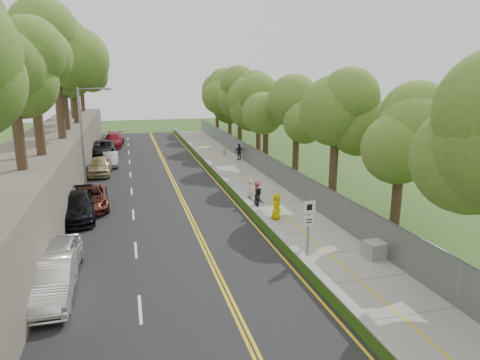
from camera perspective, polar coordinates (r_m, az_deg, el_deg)
The scene contains 26 objects.
ground at distance 24.14m, azimuth 3.76°, elevation -7.65°, with size 140.00×140.00×0.00m, color #33511E.
road at distance 37.37m, azimuth -11.58°, elevation -0.16°, with size 11.20×66.00×0.04m, color black.
sidewalk at distance 38.59m, azimuth 0.27°, elevation 0.57°, with size 4.20×66.00×0.05m, color gray.
jersey_barrier at distance 38.01m, azimuth -3.07°, elevation 0.77°, with size 0.42×66.00×0.60m, color #6CE21D.
rock_embankment at distance 37.43m, azimuth -24.19°, elevation 2.04°, with size 5.00×66.00×4.00m, color #595147.
chainlink_fence at distance 38.98m, azimuth 3.26°, elevation 2.14°, with size 0.04×66.00×2.00m, color slate.
trees_embankment at distance 36.78m, azimuth -24.72°, elevation 15.17°, with size 6.40×66.00×13.00m, color olive, non-canonical shape.
trees_fenceside at distance 39.03m, azimuth 6.72°, elevation 10.97°, with size 7.00×66.00×14.00m, color olive, non-canonical shape.
streetlight at distance 35.67m, azimuth -20.01°, elevation 6.20°, with size 2.52×0.22×8.00m.
signpost at distance 21.20m, azimuth 9.16°, elevation -5.23°, with size 0.62×0.09×3.10m.
construction_barrel at distance 48.63m, azimuth -2.21°, elevation 3.86°, with size 0.55×0.55×0.90m, color #EB6203.
concrete_block at distance 22.40m, azimuth 17.76°, elevation -8.79°, with size 1.22×0.91×0.81m, color gray.
car_0 at distance 21.14m, azimuth -23.06°, elevation -9.59°, with size 1.81×4.51×1.54m, color silver.
car_1 at distance 19.09m, azimuth -23.98°, elevation -12.08°, with size 1.71×4.90×1.61m, color silver.
car_2 at distance 30.64m, azimuth -19.42°, elevation -2.27°, with size 2.40×5.21×1.45m, color maroon.
car_3 at distance 28.68m, azimuth -20.94°, elevation -3.32°, with size 2.23×5.47×1.59m, color black.
car_4 at distance 40.82m, azimuth -18.18°, elevation 1.80°, with size 1.94×4.82×1.64m, color tan.
car_5 at distance 44.68m, azimuth -16.85°, elevation 2.67°, with size 1.41×4.03×1.33m, color #A8A9AF.
car_6 at distance 50.75m, azimuth -17.83°, elevation 4.04°, with size 2.75×5.95×1.65m, color black.
car_7 at distance 56.86m, azimuth -16.53°, elevation 5.11°, with size 2.32×5.72×1.66m, color maroon.
car_8 at distance 62.50m, azimuth -16.41°, elevation 5.74°, with size 1.70×4.23×1.44m, color silver.
painter_0 at distance 26.77m, azimuth 4.85°, elevation -3.49°, with size 0.82×0.53×1.68m, color #CFB100.
painter_1 at distance 29.68m, azimuth 1.44°, elevation -1.61°, with size 0.66×0.43×1.80m, color beige.
painter_2 at distance 27.80m, azimuth 2.54°, elevation -2.77°, with size 0.83×0.65×1.71m, color black.
painter_3 at distance 30.40m, azimuth 2.35°, elevation -1.52°, with size 0.98×0.57×1.52m, color brown.
person_far at distance 45.67m, azimuth -0.09°, elevation 3.76°, with size 1.01×0.42×1.73m, color black.
Camera 1 is at (-7.28, -21.29, 8.75)m, focal length 32.00 mm.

